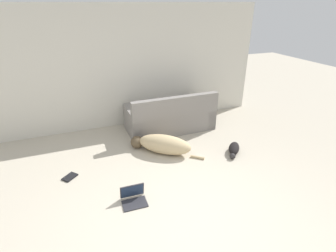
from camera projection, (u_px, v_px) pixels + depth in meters
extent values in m
plane|color=#BCB29E|center=(190.00, 226.00, 3.40)|extent=(20.00, 20.00, 0.00)
cube|color=beige|center=(125.00, 68.00, 5.73)|extent=(6.41, 0.06, 2.63)
cube|color=gray|center=(170.00, 119.00, 5.91)|extent=(1.91, 0.87, 0.45)
cube|color=gray|center=(176.00, 107.00, 5.41)|extent=(1.91, 0.15, 0.43)
cube|color=gray|center=(203.00, 111.00, 6.17)|extent=(0.21, 0.86, 0.59)
cube|color=gray|center=(133.00, 122.00, 5.60)|extent=(0.21, 0.86, 0.59)
ellipsoid|color=tan|center=(165.00, 144.00, 4.97)|extent=(1.04, 0.96, 0.36)
sphere|color=brown|center=(137.00, 142.00, 5.16)|extent=(0.35, 0.35, 0.25)
cylinder|color=tan|center=(198.00, 157.00, 4.85)|extent=(0.23, 0.20, 0.05)
ellipsoid|color=black|center=(234.00, 148.00, 5.02)|extent=(0.43, 0.46, 0.17)
sphere|color=#2D2B2B|center=(232.00, 156.00, 4.82)|extent=(0.16, 0.16, 0.11)
cylinder|color=black|center=(235.00, 145.00, 5.29)|extent=(0.09, 0.10, 0.02)
cube|color=#2D2D33|center=(135.00, 204.00, 3.76)|extent=(0.36, 0.25, 0.02)
cube|color=#2D2D33|center=(132.00, 191.00, 3.83)|extent=(0.35, 0.08, 0.23)
cube|color=#23334C|center=(132.00, 191.00, 3.82)|extent=(0.32, 0.07, 0.21)
cube|color=black|center=(70.00, 177.00, 4.32)|extent=(0.27, 0.27, 0.02)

